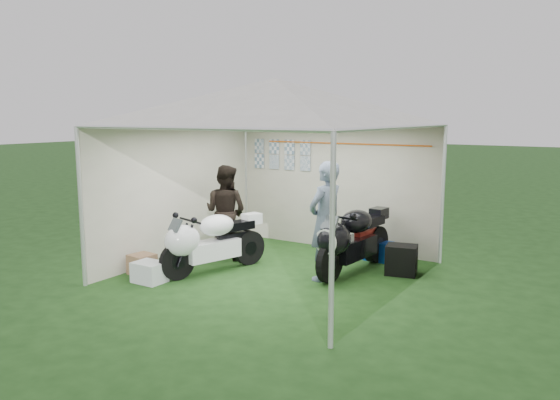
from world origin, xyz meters
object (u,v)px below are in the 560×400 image
(paddock_stand, at_px, (378,251))
(crate_1, at_px, (142,264))
(motorcycle_white, at_px, (209,240))
(motorcycle_black, at_px, (351,238))
(crate_0, at_px, (149,272))
(crate_2, at_px, (144,272))
(person_dark_jacket, at_px, (226,212))
(equipment_box, at_px, (401,260))
(canopy_tent, at_px, (276,107))
(person_blue_jacket, at_px, (326,221))

(paddock_stand, xyz_separation_m, crate_1, (-2.82, -2.71, -0.01))
(paddock_stand, relative_size, crate_1, 1.30)
(motorcycle_white, height_order, motorcycle_black, motorcycle_black)
(crate_0, bearing_deg, crate_2, 164.08)
(paddock_stand, xyz_separation_m, person_dark_jacket, (-2.32, -1.22, 0.64))
(motorcycle_white, bearing_deg, equipment_box, 48.02)
(canopy_tent, height_order, paddock_stand, canopy_tent)
(motorcycle_black, distance_m, person_dark_jacket, 2.27)
(motorcycle_black, height_order, crate_2, motorcycle_black)
(motorcycle_black, distance_m, equipment_box, 0.85)
(paddock_stand, distance_m, equipment_box, 0.83)
(equipment_box, bearing_deg, crate_1, -148.01)
(person_dark_jacket, bearing_deg, crate_2, 75.34)
(canopy_tent, bearing_deg, crate_2, -137.72)
(canopy_tent, height_order, crate_2, canopy_tent)
(canopy_tent, relative_size, crate_2, 17.69)
(person_blue_jacket, bearing_deg, crate_2, -44.80)
(motorcycle_white, distance_m, crate_0, 1.03)
(canopy_tent, xyz_separation_m, motorcycle_black, (0.99, 0.61, -2.01))
(person_dark_jacket, relative_size, crate_2, 5.05)
(motorcycle_white, relative_size, person_dark_jacket, 1.15)
(canopy_tent, distance_m, motorcycle_white, 2.30)
(crate_0, height_order, crate_2, crate_0)
(person_dark_jacket, bearing_deg, crate_0, 81.05)
(person_blue_jacket, xyz_separation_m, equipment_box, (0.88, 0.87, -0.66))
(crate_0, relative_size, crate_2, 1.43)
(equipment_box, height_order, crate_1, equipment_box)
(equipment_box, relative_size, crate_0, 1.02)
(crate_0, bearing_deg, person_blue_jacket, 35.51)
(crate_0, relative_size, crate_1, 1.32)
(motorcycle_white, bearing_deg, crate_1, -127.84)
(paddock_stand, distance_m, crate_1, 3.91)
(equipment_box, relative_size, crate_1, 1.34)
(person_blue_jacket, height_order, crate_0, person_blue_jacket)
(motorcycle_white, distance_m, equipment_box, 3.01)
(equipment_box, distance_m, crate_1, 4.04)
(person_dark_jacket, relative_size, person_blue_jacket, 0.90)
(person_dark_jacket, xyz_separation_m, crate_2, (-0.25, -1.69, -0.69))
(motorcycle_white, xyz_separation_m, crate_2, (-0.61, -0.80, -0.41))
(motorcycle_black, xyz_separation_m, paddock_stand, (0.08, 0.93, -0.40))
(motorcycle_white, xyz_separation_m, equipment_box, (2.57, 1.54, -0.29))
(motorcycle_black, xyz_separation_m, person_blue_jacket, (-0.19, -0.50, 0.33))
(person_dark_jacket, bearing_deg, motorcycle_white, 105.79)
(canopy_tent, height_order, crate_0, canopy_tent)
(motorcycle_black, height_order, crate_1, motorcycle_black)
(person_blue_jacket, bearing_deg, crate_1, -50.90)
(motorcycle_white, distance_m, motorcycle_black, 2.21)
(crate_0, distance_m, crate_1, 0.48)
(motorcycle_black, distance_m, crate_1, 3.28)
(canopy_tent, xyz_separation_m, equipment_box, (1.68, 0.98, -2.34))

